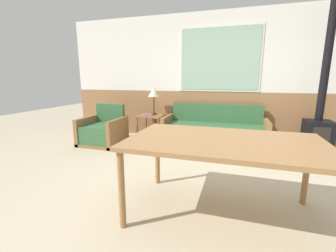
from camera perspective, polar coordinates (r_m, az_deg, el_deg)
ground_plane at (r=2.74m, az=8.90°, el=-17.50°), size 16.00×16.00×0.00m
wall_back at (r=5.01m, az=13.90°, el=11.99°), size 7.20×0.09×2.70m
couch at (r=4.67m, az=11.55°, el=-1.70°), size 2.05×0.77×0.81m
armchair at (r=4.87m, az=-16.15°, el=-1.46°), size 0.81×0.78×0.80m
side_table at (r=5.02m, az=-4.19°, el=1.82°), size 0.54×0.54×0.55m
table_lamp at (r=5.03m, az=-3.62°, el=8.42°), size 0.26×0.26×0.60m
book_stack at (r=4.93m, az=-4.80°, el=2.82°), size 0.18×0.13×0.02m
dining_table at (r=2.20m, az=14.04°, el=-5.08°), size 1.81×1.06×0.78m
wood_stove at (r=4.80m, az=34.08°, el=1.94°), size 0.44×0.41×2.59m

